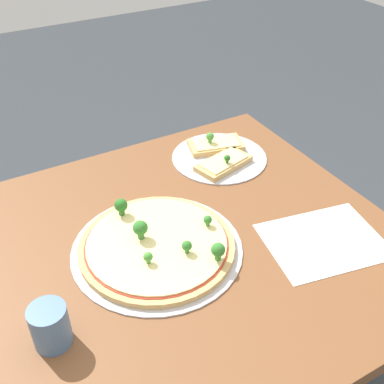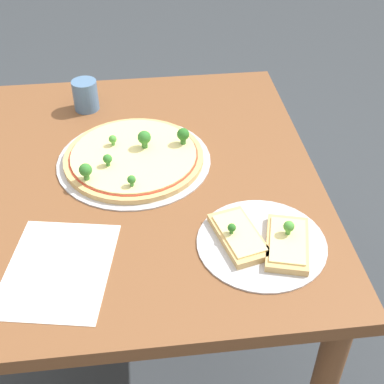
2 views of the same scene
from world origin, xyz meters
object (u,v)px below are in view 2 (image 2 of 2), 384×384
at_px(pizza_tray_slice, 263,241).
at_px(pizza_tray_whole, 134,157).
at_px(drinking_cup, 85,95).
at_px(dining_table, 135,205).

bearing_deg(pizza_tray_slice, pizza_tray_whole, 38.41).
xyz_separation_m(pizza_tray_whole, drinking_cup, (0.28, 0.13, 0.03)).
distance_m(pizza_tray_slice, drinking_cup, 0.72).
height_order(pizza_tray_whole, drinking_cup, drinking_cup).
distance_m(dining_table, pizza_tray_slice, 0.40).
xyz_separation_m(pizza_tray_whole, pizza_tray_slice, (-0.33, -0.26, -0.00)).
relative_size(pizza_tray_whole, drinking_cup, 4.43).
relative_size(pizza_tray_slice, drinking_cup, 3.14).
bearing_deg(pizza_tray_slice, drinking_cup, 32.66).
relative_size(dining_table, pizza_tray_whole, 2.57).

